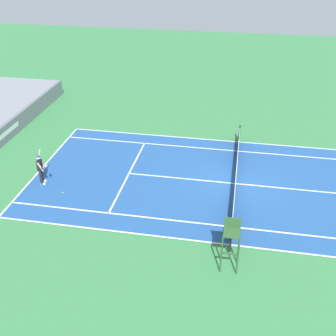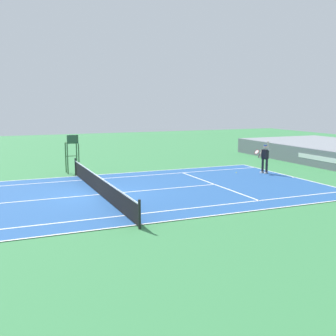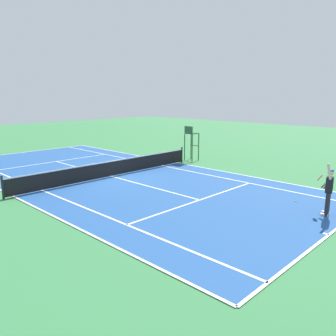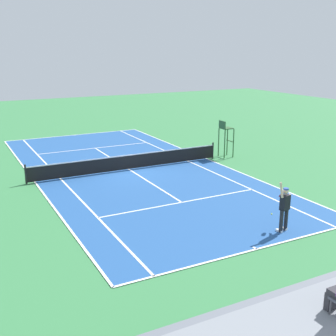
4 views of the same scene
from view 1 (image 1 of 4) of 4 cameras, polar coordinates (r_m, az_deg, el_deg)
ground_plane at (r=24.69m, az=9.16°, el=-2.15°), size 80.00×80.00×0.00m
court at (r=24.68m, az=9.16°, el=-2.13°), size 11.08×23.88×0.03m
net at (r=24.42m, az=9.26°, el=-1.12°), size 11.98×0.10×1.07m
tennis_player at (r=25.02m, az=-17.03°, el=-0.07°), size 0.74×0.75×2.08m
tennis_ball at (r=24.28m, az=-14.18°, el=-3.28°), size 0.07×0.07×0.07m
umpire_chair at (r=18.16m, az=8.62°, el=-9.51°), size 0.77×0.77×2.44m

